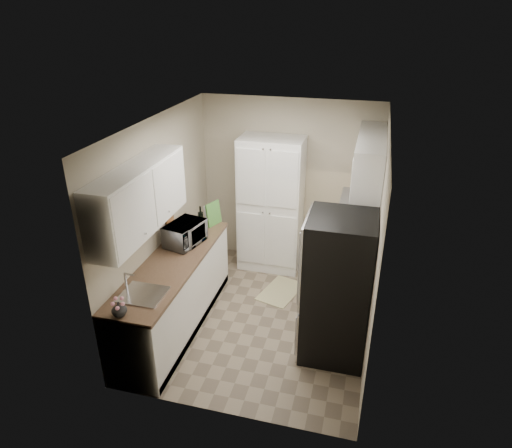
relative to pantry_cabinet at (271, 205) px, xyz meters
name	(u,v)px	position (x,y,z in m)	size (l,w,h in m)	color
ground	(262,316)	(0.20, -1.32, -1.00)	(3.20, 3.20, 0.00)	#7A6B56
room_shell	(261,200)	(0.18, -1.32, 0.63)	(2.64, 3.24, 2.52)	#B5AC92
pantry_cabinet	(271,205)	(0.00, 0.00, 0.00)	(0.90, 0.55, 2.00)	white
base_cabinet_left	(175,295)	(-0.79, -1.75, -0.56)	(0.60, 2.30, 0.88)	white
countertop_left	(172,263)	(-0.79, -1.75, -0.10)	(0.63, 2.33, 0.04)	brown
base_cabinet_right	(349,253)	(1.19, -0.12, -0.56)	(0.60, 0.80, 0.88)	white
countertop_right	(352,224)	(1.19, -0.12, -0.10)	(0.63, 0.83, 0.04)	brown
electric_range	(344,279)	(1.17, -0.93, -0.52)	(0.71, 0.78, 1.13)	#B7B7BC
refrigerator	(337,289)	(1.14, -1.73, -0.15)	(0.70, 0.72, 1.70)	#B7B7BC
microwave	(185,234)	(-0.80, -1.30, 0.06)	(0.51, 0.35, 0.28)	silver
wine_bottle	(201,218)	(-0.77, -0.82, 0.06)	(0.07, 0.07, 0.28)	black
flower_vase	(119,309)	(-0.84, -2.83, 0.00)	(0.15, 0.15, 0.15)	silver
cutting_board	(214,214)	(-0.64, -0.67, 0.08)	(0.02, 0.26, 0.32)	#4A8E39
toaster_oven	(361,211)	(1.28, 0.00, 0.04)	(0.34, 0.43, 0.25)	#A9A8AD
fruit_basket	(360,198)	(1.26, 0.03, 0.22)	(0.27, 0.27, 0.11)	#FF4A00
kitchen_mat	(281,291)	(0.32, -0.70, -0.99)	(0.44, 0.71, 0.01)	#BCB581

